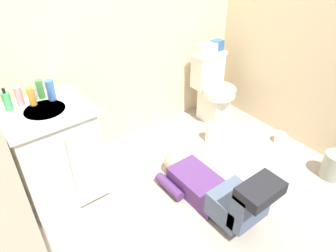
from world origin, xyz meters
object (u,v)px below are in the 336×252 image
(toilet, at_px, (212,89))
(bottle_blue, at_px, (51,90))
(vanity_cabinet, at_px, (56,153))
(bottle_amber, at_px, (32,96))
(toilet_paper_roll, at_px, (280,138))
(paper_towel_roll, at_px, (211,133))
(bottle_green, at_px, (40,89))
(toiletry_bag, at_px, (217,45))
(soap_dispenser, at_px, (7,101))
(person_plumber, at_px, (215,191))
(tissue_box, at_px, (206,49))
(bottle_pink, at_px, (19,96))
(faucet, at_px, (35,94))
(trash_can, at_px, (334,166))

(toilet, distance_m, bottle_blue, 1.74)
(vanity_cabinet, relative_size, bottle_amber, 6.18)
(toilet_paper_roll, bearing_deg, toilet, 107.97)
(vanity_cabinet, relative_size, bottle_blue, 5.43)
(bottle_amber, bearing_deg, paper_towel_roll, -12.16)
(bottle_green, xyz_separation_m, paper_towel_roll, (1.41, -0.38, -0.79))
(toiletry_bag, bearing_deg, bottle_green, -179.09)
(soap_dispenser, bearing_deg, bottle_blue, -7.66)
(person_plumber, xyz_separation_m, bottle_green, (-0.83, 1.02, 0.72))
(bottle_blue, bearing_deg, paper_towel_roll, -12.99)
(bottle_blue, distance_m, toilet_paper_roll, 2.22)
(toiletry_bag, bearing_deg, person_plumber, -133.12)
(person_plumber, relative_size, tissue_box, 4.84)
(vanity_cabinet, xyz_separation_m, bottle_pink, (-0.11, 0.14, 0.47))
(toiletry_bag, distance_m, paper_towel_roll, 0.91)
(toilet, height_order, toiletry_bag, toiletry_bag)
(soap_dispenser, distance_m, bottle_green, 0.24)
(bottle_green, bearing_deg, soap_dispenser, -173.00)
(faucet, bearing_deg, bottle_pink, -174.56)
(person_plumber, bearing_deg, toilet, 47.53)
(toilet, height_order, toilet_paper_roll, toilet)
(toilet, height_order, bottle_blue, bottle_blue)
(vanity_cabinet, relative_size, tissue_box, 3.73)
(toiletry_bag, relative_size, soap_dispenser, 0.75)
(bottle_amber, bearing_deg, person_plumber, -46.44)
(toiletry_bag, xyz_separation_m, toilet_paper_roll, (0.14, -0.85, -0.76))
(person_plumber, relative_size, paper_towel_roll, 5.12)
(faucet, xyz_separation_m, bottle_green, (0.04, 0.01, 0.02))
(faucet, height_order, bottle_blue, bottle_blue)
(toilet, xyz_separation_m, bottle_amber, (-1.79, 0.00, 0.52))
(soap_dispenser, distance_m, bottle_blue, 0.29)
(toilet_paper_roll, bearing_deg, paper_towel_roll, 141.03)
(vanity_cabinet, height_order, bottle_green, bottle_green)
(toilet, xyz_separation_m, person_plumber, (-0.88, -0.96, -0.19))
(soap_dispenser, relative_size, paper_towel_roll, 0.80)
(bottle_blue, xyz_separation_m, toilet_paper_roll, (1.91, -0.76, -0.85))
(paper_towel_roll, distance_m, toilet_paper_roll, 0.71)
(bottle_amber, relative_size, paper_towel_roll, 0.64)
(toilet, relative_size, bottle_amber, 5.65)
(bottle_green, relative_size, trash_can, 0.59)
(toilet_paper_roll, bearing_deg, bottle_green, 157.20)
(toilet, bearing_deg, bottle_amber, 179.92)
(toilet_paper_roll, bearing_deg, toiletry_bag, 99.47)
(vanity_cabinet, distance_m, bottle_amber, 0.48)
(faucet, height_order, bottle_pink, bottle_pink)
(person_plumber, height_order, bottle_pink, bottle_pink)
(tissue_box, relative_size, bottle_green, 1.52)
(tissue_box, height_order, toilet_paper_roll, tissue_box)
(person_plumber, xyz_separation_m, soap_dispenser, (-1.07, 0.99, 0.71))
(person_plumber, height_order, soap_dispenser, soap_dispenser)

